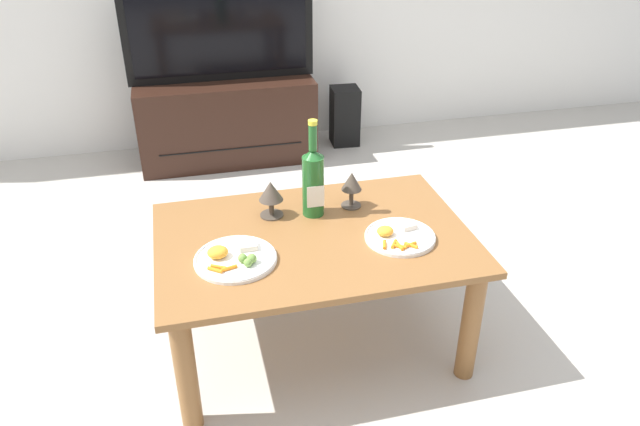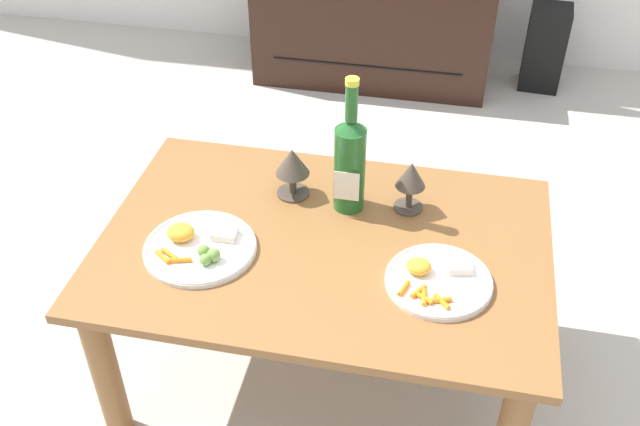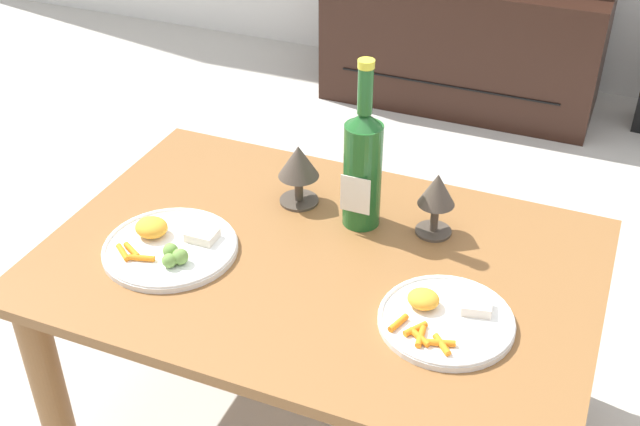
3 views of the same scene
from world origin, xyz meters
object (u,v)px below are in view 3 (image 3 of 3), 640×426
wine_bottle (363,164)px  goblet_left (298,165)px  tv_stand (464,39)px  goblet_right (437,194)px  dining_table (319,291)px  dinner_plate_right (445,318)px  dinner_plate_left (169,246)px

wine_bottle → goblet_left: size_ratio=2.63×
tv_stand → goblet_right: goblet_right is taller
dining_table → wine_bottle: (0.03, 0.15, 0.23)m
tv_stand → dinner_plate_right: size_ratio=4.28×
goblet_left → dinner_plate_left: bearing=-122.4°
goblet_left → goblet_right: (0.31, -0.00, 0.00)m
wine_bottle → goblet_right: wine_bottle is taller
goblet_left → dinner_plate_right: size_ratio=0.57×
goblet_left → goblet_right: size_ratio=0.99×
tv_stand → dinner_plate_left: bearing=-94.8°
wine_bottle → dinner_plate_right: wine_bottle is taller
dining_table → tv_stand: tv_stand is taller
dinner_plate_right → goblet_left: bearing=146.5°
wine_bottle → goblet_right: 0.16m
dining_table → goblet_left: bearing=124.5°
dining_table → goblet_left: (-0.12, 0.18, 0.18)m
tv_stand → goblet_left: 1.69m
dinner_plate_right → tv_stand: bearing=102.2°
wine_bottle → dinner_plate_left: bearing=-142.8°
tv_stand → dinner_plate_right: (0.42, -1.93, 0.24)m
wine_bottle → dinner_plate_right: bearing=-44.4°
tv_stand → goblet_left: goblet_left is taller
tv_stand → goblet_left: (0.01, -1.66, 0.33)m
wine_bottle → dinner_plate_left: (-0.33, -0.25, -0.13)m
goblet_left → dinner_plate_left: 0.33m
dining_table → goblet_right: bearing=42.9°
wine_bottle → goblet_left: (-0.16, 0.02, -0.05)m
goblet_left → dinner_plate_right: goblet_left is taller
goblet_left → dinner_plate_right: (0.41, -0.27, -0.08)m
dinner_plate_left → goblet_left: bearing=57.6°
dinner_plate_left → dinner_plate_right: bearing=0.0°
goblet_right → dinner_plate_right: 0.30m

